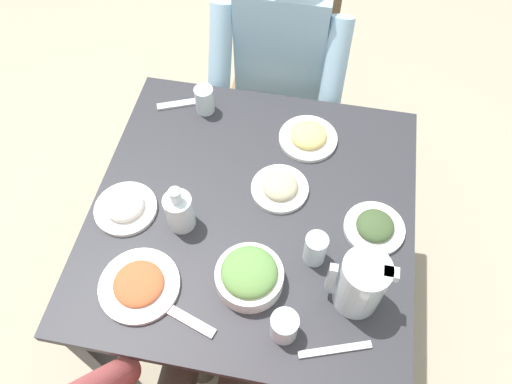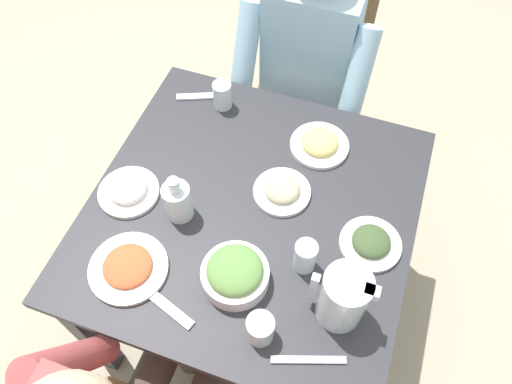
% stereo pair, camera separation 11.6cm
% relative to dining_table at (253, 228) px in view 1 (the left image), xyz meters
% --- Properties ---
extents(ground_plane, '(8.00, 8.00, 0.00)m').
position_rel_dining_table_xyz_m(ground_plane, '(0.00, 0.00, -0.59)').
color(ground_plane, tan).
extents(dining_table, '(0.94, 0.94, 0.70)m').
position_rel_dining_table_xyz_m(dining_table, '(0.00, 0.00, 0.00)').
color(dining_table, '#2D2D33').
rests_on(dining_table, ground_plane).
extents(chair_near, '(0.40, 0.40, 0.89)m').
position_rel_dining_table_xyz_m(chair_near, '(0.02, -0.81, -0.08)').
color(chair_near, olive).
rests_on(chair_near, ground_plane).
extents(diner_near, '(0.48, 0.53, 1.19)m').
position_rel_dining_table_xyz_m(diner_near, '(0.02, -0.61, 0.06)').
color(diner_near, '#9EC6E0').
rests_on(diner_near, ground_plane).
extents(water_pitcher, '(0.16, 0.12, 0.19)m').
position_rel_dining_table_xyz_m(water_pitcher, '(-0.31, 0.21, 0.20)').
color(water_pitcher, silver).
rests_on(water_pitcher, dining_table).
extents(salad_bowl, '(0.18, 0.18, 0.09)m').
position_rel_dining_table_xyz_m(salad_bowl, '(-0.04, 0.22, 0.15)').
color(salad_bowl, white).
rests_on(salad_bowl, dining_table).
extents(plate_rice_curry, '(0.22, 0.22, 0.04)m').
position_rel_dining_table_xyz_m(plate_rice_curry, '(0.25, 0.29, 0.12)').
color(plate_rice_curry, white).
rests_on(plate_rice_curry, dining_table).
extents(plate_yoghurt, '(0.18, 0.18, 0.05)m').
position_rel_dining_table_xyz_m(plate_yoghurt, '(0.36, 0.07, 0.13)').
color(plate_yoghurt, white).
rests_on(plate_yoghurt, dining_table).
extents(plate_beans, '(0.17, 0.17, 0.05)m').
position_rel_dining_table_xyz_m(plate_beans, '(-0.07, -0.08, 0.12)').
color(plate_beans, white).
rests_on(plate_beans, dining_table).
extents(plate_fries, '(0.19, 0.19, 0.05)m').
position_rel_dining_table_xyz_m(plate_fries, '(-0.13, -0.29, 0.13)').
color(plate_fries, white).
rests_on(plate_fries, dining_table).
extents(plate_dolmas, '(0.17, 0.17, 0.04)m').
position_rel_dining_table_xyz_m(plate_dolmas, '(-0.35, 0.00, 0.12)').
color(plate_dolmas, white).
rests_on(plate_dolmas, dining_table).
extents(water_glass_near_right, '(0.06, 0.06, 0.09)m').
position_rel_dining_table_xyz_m(water_glass_near_right, '(0.23, -0.36, 0.16)').
color(water_glass_near_right, silver).
rests_on(water_glass_near_right, dining_table).
extents(water_glass_near_left, '(0.07, 0.07, 0.09)m').
position_rel_dining_table_xyz_m(water_glass_near_left, '(-0.15, 0.34, 0.15)').
color(water_glass_near_left, silver).
rests_on(water_glass_near_left, dining_table).
extents(water_glass_center, '(0.06, 0.06, 0.10)m').
position_rel_dining_table_xyz_m(water_glass_center, '(-0.19, 0.12, 0.16)').
color(water_glass_center, silver).
rests_on(water_glass_center, dining_table).
extents(oil_carafe, '(0.08, 0.08, 0.16)m').
position_rel_dining_table_xyz_m(oil_carafe, '(0.19, 0.08, 0.17)').
color(oil_carafe, silver).
rests_on(oil_carafe, dining_table).
extents(fork_near, '(0.17, 0.08, 0.01)m').
position_rel_dining_table_xyz_m(fork_near, '(0.10, 0.35, 0.11)').
color(fork_near, silver).
rests_on(fork_near, dining_table).
extents(knife_near, '(0.18, 0.08, 0.01)m').
position_rel_dining_table_xyz_m(knife_near, '(-0.28, 0.36, 0.11)').
color(knife_near, silver).
rests_on(knife_near, dining_table).
extents(fork_far, '(0.17, 0.09, 0.01)m').
position_rel_dining_table_xyz_m(fork_far, '(0.31, -0.37, 0.11)').
color(fork_far, silver).
rests_on(fork_far, dining_table).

